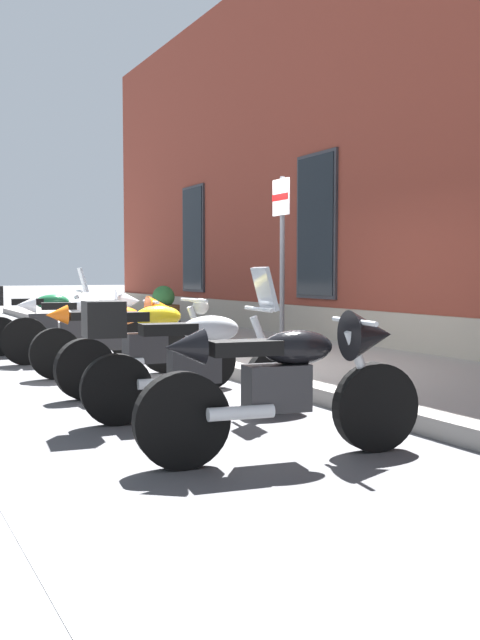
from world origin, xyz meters
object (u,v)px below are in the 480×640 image
object	(u,v)px
motorcycle_green_touring	(39,318)
motorcycle_silver_touring	(186,356)
motorcycle_white_sport	(85,323)
motorcycle_yellow_naked	(151,348)
motorcycle_black_sport	(294,379)
barrel_planter	(164,315)
motorcycle_orange_sport	(118,332)
parking_sign	(282,243)

from	to	relation	value
motorcycle_green_touring	motorcycle_silver_touring	distance (m)	5.83
motorcycle_white_sport	motorcycle_silver_touring	bearing A→B (deg)	-3.84
motorcycle_green_touring	motorcycle_silver_touring	xyz separation A→B (m)	(5.83, 0.06, -0.01)
motorcycle_yellow_naked	motorcycle_silver_touring	bearing A→B (deg)	-8.24
motorcycle_green_touring	motorcycle_black_sport	bearing A→B (deg)	1.57
motorcycle_yellow_naked	motorcycle_black_sport	bearing A→B (deg)	-1.34
motorcycle_black_sport	motorcycle_white_sport	bearing A→B (deg)	178.51
motorcycle_yellow_naked	barrel_planter	xyz separation A→B (m)	(-4.82, 2.01, 0.05)
motorcycle_yellow_naked	motorcycle_orange_sport	bearing A→B (deg)	176.04
parking_sign	motorcycle_white_sport	bearing A→B (deg)	-144.55
motorcycle_orange_sport	motorcycle_silver_touring	world-z (taller)	motorcycle_silver_touring
motorcycle_white_sport	motorcycle_orange_sport	xyz separation A→B (m)	(1.44, 0.02, -0.03)
barrel_planter	motorcycle_yellow_naked	bearing A→B (deg)	-22.59
motorcycle_yellow_naked	barrel_planter	distance (m)	5.22
motorcycle_white_sport	motorcycle_silver_touring	size ratio (longest dim) A/B	1.03
motorcycle_yellow_naked	parking_sign	distance (m)	2.23
motorcycle_green_touring	motorcycle_yellow_naked	world-z (taller)	motorcycle_green_touring
motorcycle_white_sport	motorcycle_orange_sport	bearing A→B (deg)	0.76
motorcycle_green_touring	barrel_planter	bearing A→B (deg)	101.01
motorcycle_black_sport	parking_sign	size ratio (longest dim) A/B	0.90
parking_sign	barrel_planter	xyz separation A→B (m)	(-4.38, 0.15, -1.11)
motorcycle_white_sport	motorcycle_black_sport	world-z (taller)	motorcycle_white_sport
motorcycle_orange_sport	motorcycle_silver_touring	size ratio (longest dim) A/B	0.97
motorcycle_green_touring	barrel_planter	distance (m)	2.32
motorcycle_white_sport	barrel_planter	xyz separation A→B (m)	(-1.88, 1.92, -0.03)
motorcycle_white_sport	parking_sign	xyz separation A→B (m)	(2.49, 1.77, 1.08)
motorcycle_green_touring	parking_sign	xyz separation A→B (m)	(3.93, 2.13, 1.08)
motorcycle_silver_touring	barrel_planter	size ratio (longest dim) A/B	2.29
motorcycle_orange_sport	barrel_planter	world-z (taller)	barrel_planter
parking_sign	barrel_planter	world-z (taller)	parking_sign
motorcycle_white_sport	barrel_planter	bearing A→B (deg)	134.45
parking_sign	barrel_planter	bearing A→B (deg)	178.08
parking_sign	motorcycle_orange_sport	bearing A→B (deg)	-120.85
motorcycle_orange_sport	parking_sign	size ratio (longest dim) A/B	0.87
parking_sign	motorcycle_silver_touring	bearing A→B (deg)	-47.54
motorcycle_green_touring	motorcycle_yellow_naked	distance (m)	4.39
motorcycle_green_touring	motorcycle_black_sport	distance (m)	7.39
motorcycle_orange_sport	parking_sign	distance (m)	2.32
motorcycle_silver_touring	motorcycle_orange_sport	bearing A→B (deg)	173.92
motorcycle_green_touring	motorcycle_black_sport	size ratio (longest dim) A/B	0.97
motorcycle_black_sport	parking_sign	world-z (taller)	parking_sign
motorcycle_silver_touring	motorcycle_black_sport	bearing A→B (deg)	5.11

